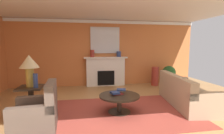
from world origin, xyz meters
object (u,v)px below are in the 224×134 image
Objects in this scene: sofa at (185,94)px; potted_plant at (169,74)px; fireplace at (106,72)px; mantel_mirror at (105,40)px; coffee_table at (119,99)px; vase_on_side_table at (35,81)px; armchair_near_window at (37,115)px; vase_tall_corner at (155,76)px; vase_mantel_left at (92,53)px; side_table at (31,99)px; vase_mantel_right at (119,54)px; table_lamp at (29,65)px.

sofa reaches higher than potted_plant.
mantel_mirror reaches higher than fireplace.
sofa is at bearing -56.01° from mantel_mirror.
vase_on_side_table is at bearing 177.88° from coffee_table.
armchair_near_window is at bearing -144.66° from potted_plant.
fireplace is 2.27× the size of vase_tall_corner.
sofa is 7.48× the size of vase_mantel_left.
side_table reaches higher than coffee_table.
fireplace is at bearing 89.19° from coffee_table.
fireplace is 5.47× the size of vase_on_side_table.
armchair_near_window is 3.86m from vase_mantel_left.
vase_mantel_right is (2.69, 2.71, 0.94)m from side_table.
potted_plant is at bearing 28.37° from vase_on_side_table.
vase_tall_corner is (3.90, 3.24, 0.09)m from armchair_near_window.
armchair_near_window is 4.10× the size of vase_mantel_right.
coffee_table is at bearing -90.81° from fireplace.
side_table is at bearing -120.48° from vase_mantel_left.
armchair_near_window reaches higher than coffee_table.
side_table is at bearing -127.86° from fireplace.
armchair_near_window reaches higher than side_table.
potted_plant is (4.83, 2.40, -0.73)m from table_lamp.
vase_mantel_right reaches higher than vase_tall_corner.
coffee_table is 1.20× the size of potted_plant.
mantel_mirror is 3.70× the size of vase_on_side_table.
table_lamp is 2.55× the size of vase_mantel_left.
coffee_table is 1.33× the size of table_lamp.
vase_mantel_right is at bearing 45.16° from table_lamp.
vase_mantel_right is at bearing -17.18° from mantel_mirror.
table_lamp reaches higher than coffee_table.
coffee_table is (1.77, 0.59, 0.03)m from armchair_near_window.
sofa is 4.05m from side_table.
side_table is (-0.33, 0.78, 0.09)m from armchair_near_window.
table_lamp is 4.96m from vase_tall_corner.
table_lamp is 0.90× the size of potted_plant.
table_lamp reaches higher than sofa.
vase_on_side_table is at bearing -38.66° from table_lamp.
mantel_mirror is 1.22× the size of coffee_table.
mantel_mirror is at bearing 90.00° from fireplace.
side_table is 0.50m from vase_on_side_table.
sofa is 2.78× the size of vase_tall_corner.
side_table is 0.82m from table_lamp.
vase_tall_corner is 2.41× the size of vase_on_side_table.
vase_mantel_right is (-1.36, 2.66, 1.04)m from sofa.
fireplace is 3.51m from vase_on_side_table.
fireplace is at bearing 62.88° from armchair_near_window.
vase_on_side_table is at bearing -151.63° from potted_plant.
vase_on_side_table reaches higher than sofa.
fireplace is at bearing 172.49° from potted_plant.
sofa is 2.20× the size of coffee_table.
coffee_table is at bearing -128.69° from vase_tall_corner.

